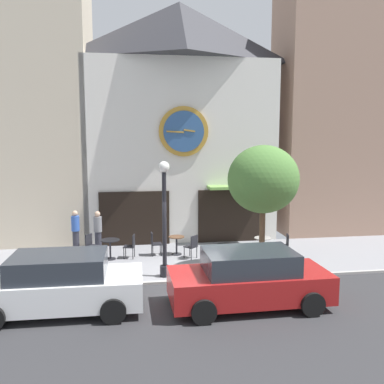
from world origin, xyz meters
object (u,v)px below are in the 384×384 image
Objects in this scene: street_lamp at (164,219)px; cafe_chair_facing_street at (154,242)px; cafe_table_center_right at (225,251)px; cafe_table_center_left at (263,244)px; street_tree at (263,180)px; pedestrian_blue at (76,230)px; pedestrian_grey at (98,231)px; cafe_table_center at (110,245)px; cafe_chair_curbside at (91,244)px; parked_car_white at (60,284)px; cafe_chair_under_awning at (131,244)px; cafe_chair_right_end at (285,244)px; cafe_table_rightmost at (177,243)px; parked_car_red at (249,279)px; cafe_chair_by_entrance at (192,245)px.

street_lamp reaches higher than cafe_chair_facing_street.
cafe_table_center_right is 0.99× the size of cafe_table_center_left.
pedestrian_blue is (-6.66, 3.30, -2.28)m from street_tree.
cafe_table_center is at bearing -62.81° from pedestrian_grey.
street_lamp is 4.53m from cafe_table_center_left.
cafe_chair_facing_street is (2.41, -0.05, 0.00)m from cafe_chair_curbside.
parked_car_white is at bearing -93.95° from cafe_chair_curbside.
cafe_chair_under_awning is 1.00× the size of cafe_chair_right_end.
cafe_chair_facing_street is 2.33m from pedestrian_grey.
cafe_chair_right_end is at bearing -6.05° from cafe_table_center.
pedestrian_grey is (-6.31, 1.47, 0.36)m from cafe_table_center_left.
parked_car_red is (1.40, -5.20, 0.28)m from cafe_table_rightmost.
cafe_table_center_left is 0.44× the size of pedestrian_grey.
parked_car_red is (2.06, -2.72, -1.17)m from street_lamp.
street_lamp is 4.92m from pedestrian_blue.
street_tree is at bearing -109.65° from cafe_table_center_left.
cafe_chair_curbside is 7.05m from parked_car_red.
cafe_chair_curbside and cafe_chair_by_entrance have the same top height.
cafe_chair_under_awning is (-5.02, 0.51, 0.03)m from cafe_table_center_left.
cafe_table_center_right is 0.81× the size of cafe_chair_curbside.
parked_car_red is at bearing -74.94° from cafe_table_rightmost.
parked_car_red reaches higher than cafe_table_rightmost.
pedestrian_blue is at bearing 130.70° from parked_car_red.
cafe_chair_under_awning is 0.54× the size of pedestrian_blue.
cafe_table_center_left is 0.82× the size of cafe_chair_curbside.
cafe_chair_facing_street is at bearing 178.79° from cafe_table_rightmost.
cafe_table_center_left reaches higher than cafe_table_rightmost.
cafe_table_center_right is at bearing -16.75° from cafe_table_center.
cafe_table_rightmost is 0.82m from cafe_chair_by_entrance.
parked_car_white reaches higher than cafe_table_center.
cafe_chair_right_end is 7.32m from pedestrian_grey.
parked_car_white is at bearing -119.50° from cafe_chair_facing_street.
street_tree reaches higher than pedestrian_blue.
cafe_chair_curbside is at bearing 155.32° from cafe_table_center.
cafe_chair_by_entrance is 3.84m from pedestrian_grey.
pedestrian_grey is at bearing -17.69° from pedestrian_blue.
street_tree is 7.23m from parked_car_white.
cafe_chair_right_end is 7.40m from cafe_chair_curbside.
cafe_chair_under_awning is at bearing 172.73° from cafe_chair_right_end.
cafe_table_center_right is 1.40m from cafe_chair_by_entrance.
cafe_table_center is at bearing 76.77° from parked_car_white.
cafe_chair_by_entrance is at bearing -6.54° from cafe_table_center.
cafe_chair_curbside is at bearing 169.72° from cafe_chair_by_entrance.
street_tree is 3.22m from cafe_chair_right_end.
cafe_table_rightmost is 0.80× the size of cafe_chair_facing_street.
cafe_table_center_left is 6.49m from pedestrian_grey.
cafe_chair_right_end is (4.06, -0.97, 0.05)m from cafe_table_rightmost.
cafe_chair_under_awning is (-1.76, -0.23, 0.05)m from cafe_table_rightmost.
cafe_chair_right_end is (6.59, -0.70, -0.01)m from cafe_table_center.
pedestrian_blue is at bearing 153.65° from street_tree.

